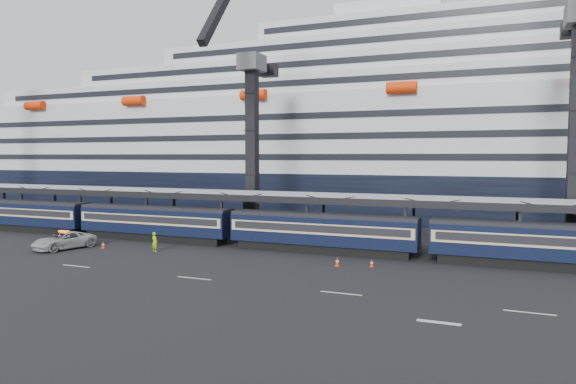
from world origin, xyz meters
name	(u,v)px	position (x,y,z in m)	size (l,w,h in m)	color
ground	(381,283)	(0.00, 0.00, 0.00)	(260.00, 260.00, 0.00)	black
lane_markings	(497,315)	(8.15, -5.23, 0.01)	(111.00, 4.27, 0.02)	beige
train	(355,233)	(-4.65, 10.00, 2.20)	(133.05, 3.00, 4.05)	black
canopy	(410,200)	(0.00, 14.00, 5.25)	(130.00, 6.25, 5.53)	#919398
cruise_ship	(434,139)	(-1.08, 45.99, 12.34)	(214.09, 28.84, 34.00)	black
crane_dark_near	(251,137)	(-20.00, 18.59, 11.93)	(4.50, 17.75, 35.08)	#4E5156
pickup_truck	(64,240)	(-33.52, 2.04, 0.88)	(2.92, 6.32, 1.76)	#A2A5A9
worker	(155,242)	(-23.82, 4.27, 0.99)	(0.72, 0.47, 1.98)	#9ED50B
traffic_cone_a	(60,236)	(-38.55, 6.34, 0.41)	(0.41, 0.41, 0.83)	#EE3407
traffic_cone_b	(103,245)	(-29.98, 3.83, 0.37)	(0.38, 0.38, 0.76)	#EE3407
traffic_cone_c	(337,262)	(-4.78, 4.53, 0.40)	(0.40, 0.40, 0.81)	#EE3407
traffic_cone_d	(372,263)	(-1.90, 5.35, 0.34)	(0.34, 0.34, 0.68)	#EE3407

